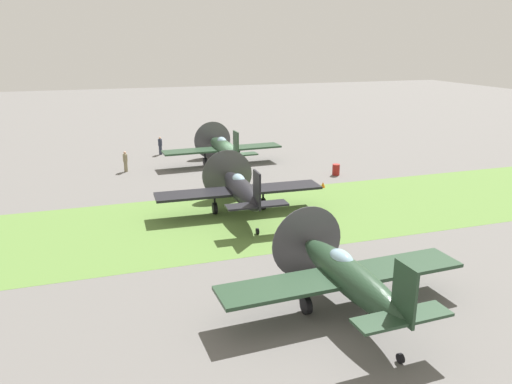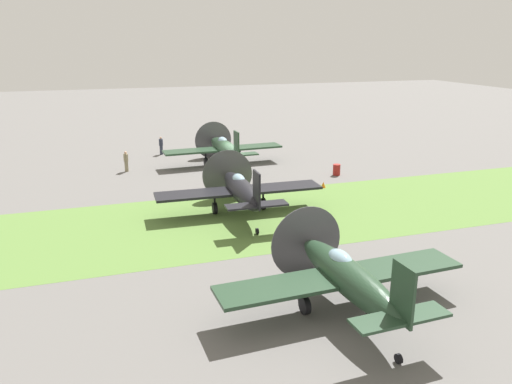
{
  "view_description": "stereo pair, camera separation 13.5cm",
  "coord_description": "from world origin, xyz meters",
  "px_view_note": "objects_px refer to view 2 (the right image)",
  "views": [
    {
      "loc": [
        -10.73,
        -39.72,
        10.63
      ],
      "look_at": [
        -1.24,
        -10.91,
        1.4
      ],
      "focal_mm": 35.17,
      "sensor_mm": 36.0,
      "label": 1
    },
    {
      "loc": [
        -10.6,
        -39.76,
        10.63
      ],
      "look_at": [
        -1.24,
        -10.91,
        1.4
      ],
      "focal_mm": 35.17,
      "sensor_mm": 36.0,
      "label": 2
    }
  ],
  "objects_px": {
    "airplane_lead": "(224,148)",
    "fuel_drum": "(337,170)",
    "ground_crew_mechanic": "(161,145)",
    "airplane_wingman": "(241,189)",
    "runway_marker_cone": "(323,185)",
    "airplane_trail": "(346,276)",
    "ground_crew_chief": "(126,161)"
  },
  "relations": [
    {
      "from": "ground_crew_chief",
      "to": "airplane_wingman",
      "type": "bearing_deg",
      "value": 18.89
    },
    {
      "from": "ground_crew_mechanic",
      "to": "fuel_drum",
      "type": "distance_m",
      "value": 17.55
    },
    {
      "from": "fuel_drum",
      "to": "airplane_wingman",
      "type": "bearing_deg",
      "value": -146.57
    },
    {
      "from": "airplane_trail",
      "to": "airplane_lead",
      "type": "bearing_deg",
      "value": 84.07
    },
    {
      "from": "airplane_lead",
      "to": "ground_crew_chief",
      "type": "distance_m",
      "value": 8.42
    },
    {
      "from": "runway_marker_cone",
      "to": "airplane_trail",
      "type": "bearing_deg",
      "value": -112.63
    },
    {
      "from": "ground_crew_chief",
      "to": "runway_marker_cone",
      "type": "xyz_separation_m",
      "value": [
        13.69,
        -9.51,
        -0.69
      ]
    },
    {
      "from": "ground_crew_mechanic",
      "to": "airplane_wingman",
      "type": "bearing_deg",
      "value": 0.63
    },
    {
      "from": "runway_marker_cone",
      "to": "ground_crew_chief",
      "type": "bearing_deg",
      "value": 145.22
    },
    {
      "from": "ground_crew_chief",
      "to": "runway_marker_cone",
      "type": "relative_size",
      "value": 3.93
    },
    {
      "from": "airplane_lead",
      "to": "fuel_drum",
      "type": "relative_size",
      "value": 11.75
    },
    {
      "from": "airplane_trail",
      "to": "ground_crew_mechanic",
      "type": "xyz_separation_m",
      "value": [
        -3.11,
        31.76,
        -0.68
      ]
    },
    {
      "from": "airplane_wingman",
      "to": "runway_marker_cone",
      "type": "height_order",
      "value": "airplane_wingman"
    },
    {
      "from": "fuel_drum",
      "to": "runway_marker_cone",
      "type": "relative_size",
      "value": 2.05
    },
    {
      "from": "airplane_lead",
      "to": "airplane_trail",
      "type": "distance_m",
      "value": 25.67
    },
    {
      "from": "airplane_wingman",
      "to": "airplane_trail",
      "type": "xyz_separation_m",
      "value": [
        0.64,
        -12.85,
        -0.01
      ]
    },
    {
      "from": "airplane_trail",
      "to": "fuel_drum",
      "type": "relative_size",
      "value": 11.82
    },
    {
      "from": "airplane_wingman",
      "to": "ground_crew_chief",
      "type": "bearing_deg",
      "value": 116.69
    },
    {
      "from": "fuel_drum",
      "to": "runway_marker_cone",
      "type": "bearing_deg",
      "value": -130.96
    },
    {
      "from": "ground_crew_mechanic",
      "to": "fuel_drum",
      "type": "height_order",
      "value": "ground_crew_mechanic"
    },
    {
      "from": "airplane_wingman",
      "to": "runway_marker_cone",
      "type": "bearing_deg",
      "value": 27.91
    },
    {
      "from": "airplane_lead",
      "to": "airplane_trail",
      "type": "xyz_separation_m",
      "value": [
        -1.59,
        -25.63,
        0.01
      ]
    },
    {
      "from": "ground_crew_chief",
      "to": "runway_marker_cone",
      "type": "bearing_deg",
      "value": 49.15
    },
    {
      "from": "ground_crew_chief",
      "to": "airplane_lead",
      "type": "bearing_deg",
      "value": 80.91
    },
    {
      "from": "airplane_wingman",
      "to": "ground_crew_chief",
      "type": "relative_size",
      "value": 6.18
    },
    {
      "from": "airplane_lead",
      "to": "ground_crew_chief",
      "type": "bearing_deg",
      "value": 174.96
    },
    {
      "from": "ground_crew_chief",
      "to": "ground_crew_mechanic",
      "type": "distance_m",
      "value": 6.77
    },
    {
      "from": "airplane_lead",
      "to": "ground_crew_chief",
      "type": "xyz_separation_m",
      "value": [
        -8.38,
        0.44,
        -0.67
      ]
    },
    {
      "from": "airplane_lead",
      "to": "airplane_wingman",
      "type": "relative_size",
      "value": 0.99
    },
    {
      "from": "ground_crew_mechanic",
      "to": "airplane_lead",
      "type": "bearing_deg",
      "value": 30.65
    },
    {
      "from": "ground_crew_chief",
      "to": "fuel_drum",
      "type": "relative_size",
      "value": 1.92
    },
    {
      "from": "airplane_wingman",
      "to": "fuel_drum",
      "type": "relative_size",
      "value": 11.88
    }
  ]
}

